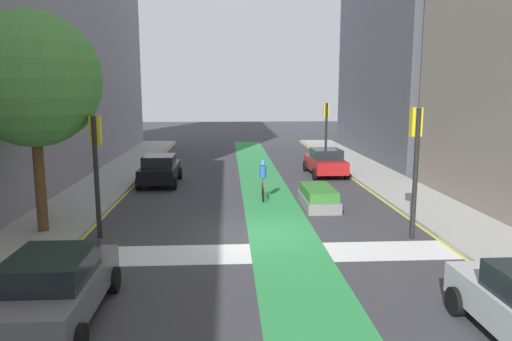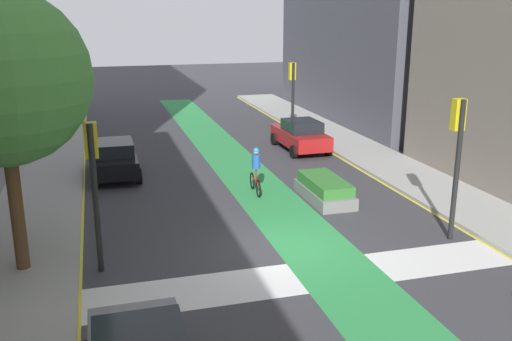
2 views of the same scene
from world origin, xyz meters
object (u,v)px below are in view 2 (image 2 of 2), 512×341
object	(u,v)px
traffic_signal_far_right	(292,85)
cyclist_in_lane	(256,170)
traffic_signal_near_right	(457,143)
car_black_left_far	(114,158)
median_planter	(325,190)
street_tree_near	(0,78)
traffic_signal_near_left	(93,169)
car_red_right_far	(301,135)

from	to	relation	value
traffic_signal_far_right	cyclist_in_lane	bearing A→B (deg)	-117.05
traffic_signal_near_right	traffic_signal_far_right	xyz separation A→B (m)	(0.14, 15.28, -0.16)
car_black_left_far	median_planter	size ratio (longest dim) A/B	1.38
traffic_signal_far_right	street_tree_near	distance (m)	19.27
traffic_signal_near_left	street_tree_near	world-z (taller)	street_tree_near
car_black_left_far	median_planter	bearing A→B (deg)	-36.09
cyclist_in_lane	median_planter	xyz separation A→B (m)	(2.29, -1.45, -0.57)
traffic_signal_near_left	street_tree_near	distance (m)	3.17
street_tree_near	median_planter	distance (m)	11.90
cyclist_in_lane	median_planter	size ratio (longest dim) A/B	0.61
car_black_left_far	street_tree_near	distance (m)	10.36
traffic_signal_near_right	car_black_left_far	xyz separation A→B (m)	(-9.82, 9.94, -2.27)
traffic_signal_near_left	car_black_left_far	size ratio (longest dim) A/B	0.98
traffic_signal_near_left	street_tree_near	bearing A→B (deg)	169.75
traffic_signal_near_left	street_tree_near	xyz separation A→B (m)	(-2.04, 0.37, 2.40)
traffic_signal_near_right	median_planter	bearing A→B (deg)	117.56
traffic_signal_near_right	traffic_signal_near_left	xyz separation A→B (m)	(-10.59, 0.67, -0.18)
car_black_left_far	car_red_right_far	distance (m)	9.57
median_planter	cyclist_in_lane	bearing A→B (deg)	147.65
traffic_signal_near_left	traffic_signal_far_right	xyz separation A→B (m)	(10.73, 14.61, 0.02)
cyclist_in_lane	street_tree_near	distance (m)	10.33
traffic_signal_far_right	traffic_signal_near_left	bearing A→B (deg)	-126.29
traffic_signal_near_right	traffic_signal_far_right	world-z (taller)	traffic_signal_near_right
car_red_right_far	cyclist_in_lane	size ratio (longest dim) A/B	2.28
cyclist_in_lane	traffic_signal_near_right	bearing A→B (deg)	-52.05
traffic_signal_far_right	street_tree_near	xyz separation A→B (m)	(-12.76, -14.24, 2.38)
car_red_right_far	cyclist_in_lane	distance (m)	7.43
car_red_right_far	traffic_signal_far_right	bearing A→B (deg)	78.68
traffic_signal_near_left	car_red_right_far	bearing A→B (deg)	48.58
median_planter	traffic_signal_near_right	bearing A→B (deg)	-62.44
traffic_signal_far_right	car_black_left_far	xyz separation A→B (m)	(-9.96, -5.34, -2.11)
street_tree_near	median_planter	world-z (taller)	street_tree_near
traffic_signal_far_right	median_planter	xyz separation A→B (m)	(-2.48, -10.79, -2.51)
street_tree_near	traffic_signal_near_left	bearing A→B (deg)	-10.25
traffic_signal_near_right	car_black_left_far	size ratio (longest dim) A/B	1.04
traffic_signal_near_left	car_red_right_far	size ratio (longest dim) A/B	0.97
traffic_signal_far_right	median_planter	bearing A→B (deg)	-102.94
traffic_signal_near_left	car_black_left_far	xyz separation A→B (m)	(0.77, 9.27, -2.09)
car_black_left_far	car_red_right_far	xyz separation A→B (m)	(9.32, 2.17, 0.00)
traffic_signal_near_right	traffic_signal_far_right	distance (m)	15.28
street_tree_near	median_planter	size ratio (longest dim) A/B	2.42
traffic_signal_near_left	car_black_left_far	bearing A→B (deg)	85.26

